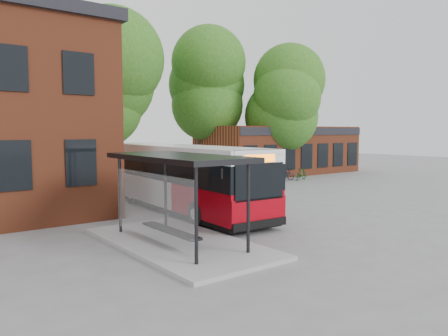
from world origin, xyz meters
TOP-DOWN VIEW (x-y plane):
  - ground at (0.00, 0.00)m, footprint 100.00×100.00m
  - shop_row at (15.00, 14.00)m, footprint 14.00×6.20m
  - bus_shelter at (-4.50, -1.00)m, footprint 3.60×7.00m
  - bike_rail at (9.28, 10.00)m, footprint 5.20×0.10m
  - tree_0 at (-6.00, 16.00)m, footprint 7.92×7.92m
  - tree_1 at (1.00, 17.00)m, footprint 7.92×7.92m
  - tree_2 at (8.00, 16.00)m, footprint 7.92×7.92m
  - tree_3 at (13.00, 12.00)m, footprint 7.04×7.04m
  - city_bus at (-1.22, 4.18)m, footprint 3.17×11.81m
  - bicycle_0 at (6.88, 10.66)m, footprint 1.58×0.71m
  - bicycle_1 at (7.39, 10.78)m, footprint 1.78×0.65m
  - bicycle_2 at (9.05, 9.11)m, footprint 1.80×0.78m
  - bicycle_3 at (8.93, 10.52)m, footprint 1.55×0.78m
  - bicycle_4 at (8.94, 10.09)m, footprint 1.65×0.81m
  - bicycle_5 at (9.90, 9.07)m, footprint 1.61×0.61m
  - bicycle_6 at (11.22, 9.75)m, footprint 1.76×0.96m
  - bicycle_7 at (11.66, 10.80)m, footprint 1.72×0.80m
  - bicycle_extra_0 at (12.40, 9.18)m, footprint 1.56×0.72m

SIDE VIEW (x-z plane):
  - ground at x=0.00m, z-range 0.00..0.00m
  - bike_rail at x=9.28m, z-range 0.00..0.38m
  - bicycle_0 at x=6.88m, z-range 0.00..0.80m
  - bicycle_4 at x=8.94m, z-range 0.00..0.83m
  - bicycle_6 at x=11.22m, z-range 0.00..0.88m
  - bicycle_3 at x=8.93m, z-range 0.00..0.89m
  - bicycle_extra_0 at x=12.40m, z-range 0.00..0.91m
  - bicycle_2 at x=9.05m, z-range 0.00..0.92m
  - bicycle_5 at x=9.90m, z-range 0.00..0.94m
  - bicycle_7 at x=11.66m, z-range 0.00..1.00m
  - bicycle_1 at x=7.39m, z-range 0.00..1.05m
  - bus_shelter at x=-4.50m, z-range 0.00..2.90m
  - city_bus at x=-1.22m, z-range 0.00..2.97m
  - shop_row at x=15.00m, z-range 0.00..4.00m
  - tree_3 at x=13.00m, z-range 0.00..9.28m
  - tree_1 at x=1.00m, z-range 0.00..10.40m
  - tree_0 at x=-6.00m, z-range 0.00..11.00m
  - tree_2 at x=8.00m, z-range 0.00..11.00m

